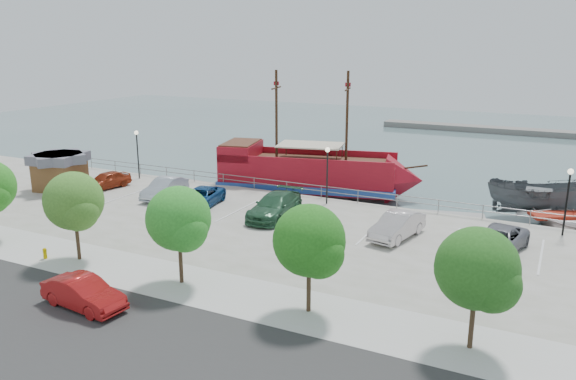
% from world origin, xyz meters
% --- Properties ---
extents(ground, '(160.00, 160.00, 0.00)m').
position_xyz_m(ground, '(0.00, 0.00, -1.00)').
color(ground, '#476367').
extents(street, '(100.00, 8.00, 0.04)m').
position_xyz_m(street, '(0.00, -16.00, 0.01)').
color(street, '#2F2E2E').
rests_on(street, land_slab).
extents(sidewalk, '(100.00, 4.00, 0.05)m').
position_xyz_m(sidewalk, '(0.00, -10.00, 0.01)').
color(sidewalk, silver).
rests_on(sidewalk, land_slab).
extents(seawall_railing, '(50.00, 0.06, 1.00)m').
position_xyz_m(seawall_railing, '(0.00, 7.80, 0.53)').
color(seawall_railing, gray).
rests_on(seawall_railing, land_slab).
extents(far_shore, '(40.00, 3.00, 0.80)m').
position_xyz_m(far_shore, '(10.00, 55.00, -0.60)').
color(far_shore, slate).
rests_on(far_shore, ground).
extents(pirate_ship, '(17.71, 8.33, 10.97)m').
position_xyz_m(pirate_ship, '(-2.66, 11.91, 0.84)').
color(pirate_ship, maroon).
rests_on(pirate_ship, ground).
extents(patrol_boat, '(7.61, 4.01, 2.80)m').
position_xyz_m(patrol_boat, '(14.20, 12.90, 0.40)').
color(patrol_boat, '#4E5256').
rests_on(patrol_boat, ground).
extents(speedboat, '(6.95, 7.75, 1.32)m').
position_xyz_m(speedboat, '(15.80, 10.67, -0.34)').
color(speedboat, silver).
rests_on(speedboat, ground).
extents(dock_west, '(7.37, 2.55, 0.41)m').
position_xyz_m(dock_west, '(-14.65, 9.20, -0.79)').
color(dock_west, gray).
rests_on(dock_west, ground).
extents(dock_mid, '(7.85, 3.82, 0.43)m').
position_xyz_m(dock_mid, '(7.29, 9.20, -0.78)').
color(dock_mid, '#959492').
rests_on(dock_mid, ground).
extents(dock_east, '(7.96, 4.98, 0.44)m').
position_xyz_m(dock_east, '(16.32, 9.20, -0.78)').
color(dock_east, '#6D665D').
rests_on(dock_east, ground).
extents(shed, '(4.31, 4.31, 2.98)m').
position_xyz_m(shed, '(-21.24, 0.75, 1.59)').
color(shed, brown).
rests_on(shed, land_slab).
extents(street_sedan, '(4.45, 1.94, 1.42)m').
position_xyz_m(street_sedan, '(-3.30, -14.19, 0.71)').
color(street_sedan, '#A51516').
rests_on(street_sedan, street).
extents(fire_hydrant, '(0.23, 0.23, 0.66)m').
position_xyz_m(fire_hydrant, '(-9.76, -10.80, 0.36)').
color(fire_hydrant, '#CBA800').
rests_on(fire_hydrant, sidewalk).
extents(lamp_post_left, '(0.36, 0.36, 4.28)m').
position_xyz_m(lamp_post_left, '(-18.00, 6.50, 2.94)').
color(lamp_post_left, black).
rests_on(lamp_post_left, land_slab).
extents(lamp_post_mid, '(0.36, 0.36, 4.28)m').
position_xyz_m(lamp_post_mid, '(0.00, 6.50, 2.94)').
color(lamp_post_mid, black).
rests_on(lamp_post_mid, land_slab).
extents(lamp_post_right, '(0.36, 0.36, 4.28)m').
position_xyz_m(lamp_post_right, '(16.00, 6.50, 2.94)').
color(lamp_post_right, black).
rests_on(lamp_post_right, land_slab).
extents(tree_c, '(3.30, 3.20, 5.00)m').
position_xyz_m(tree_c, '(-7.85, -10.07, 3.30)').
color(tree_c, '#473321').
rests_on(tree_c, sidewalk).
extents(tree_d, '(3.30, 3.20, 5.00)m').
position_xyz_m(tree_d, '(-0.85, -10.07, 3.30)').
color(tree_d, '#473321').
rests_on(tree_d, sidewalk).
extents(tree_e, '(3.30, 3.20, 5.00)m').
position_xyz_m(tree_e, '(6.15, -10.07, 3.30)').
color(tree_e, '#473321').
rests_on(tree_e, sidewalk).
extents(tree_f, '(3.30, 3.20, 5.00)m').
position_xyz_m(tree_f, '(13.15, -10.07, 3.30)').
color(tree_f, '#473321').
rests_on(tree_f, sidewalk).
extents(parked_car_a, '(2.36, 4.34, 1.40)m').
position_xyz_m(parked_car_a, '(-18.05, 2.62, 0.70)').
color(parked_car_a, maroon).
rests_on(parked_car_a, land_slab).
extents(parked_car_b, '(2.09, 4.80, 1.54)m').
position_xyz_m(parked_car_b, '(-11.90, 2.43, 0.77)').
color(parked_car_b, '#A7B1BD').
rests_on(parked_car_b, land_slab).
extents(parked_car_c, '(3.02, 5.14, 1.34)m').
position_xyz_m(parked_car_c, '(-8.07, 1.82, 0.67)').
color(parked_car_c, navy).
rests_on(parked_car_c, land_slab).
extents(parked_car_d, '(2.57, 5.79, 1.65)m').
position_xyz_m(parked_car_d, '(-1.87, 1.72, 0.83)').
color(parked_car_d, '#2A593A').
rests_on(parked_car_d, land_slab).
extents(parked_car_f, '(2.58, 5.01, 1.57)m').
position_xyz_m(parked_car_f, '(6.81, 1.42, 0.79)').
color(parked_car_f, beige).
rests_on(parked_car_f, land_slab).
extents(parked_car_g, '(3.34, 5.46, 1.41)m').
position_xyz_m(parked_car_g, '(12.68, 1.68, 0.71)').
color(parked_car_g, slate).
rests_on(parked_car_g, land_slab).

